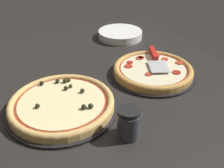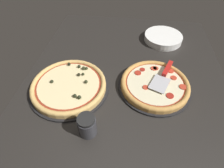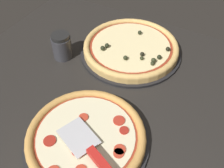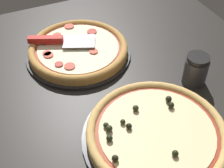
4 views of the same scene
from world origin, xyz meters
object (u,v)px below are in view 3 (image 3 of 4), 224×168
object	(u,v)px
pizza_front	(86,137)
serving_spatula	(96,157)
pizza_back	(131,47)
parmesan_shaker	(62,46)

from	to	relation	value
pizza_front	serving_spatula	xyz separation A→B (cm)	(6.46, -5.10, 2.37)
pizza_front	pizza_back	world-z (taller)	pizza_back
pizza_back	parmesan_shaker	size ratio (longest dim) A/B	3.66
serving_spatula	pizza_front	bearing A→B (deg)	141.73
serving_spatula	parmesan_shaker	world-z (taller)	parmesan_shaker
pizza_back	serving_spatula	distance (cm)	49.52
pizza_front	parmesan_shaker	world-z (taller)	parmesan_shaker
pizza_front	parmesan_shaker	bearing A→B (deg)	135.72
pizza_front	pizza_back	distance (cm)	43.13
serving_spatula	parmesan_shaker	distance (cm)	48.19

